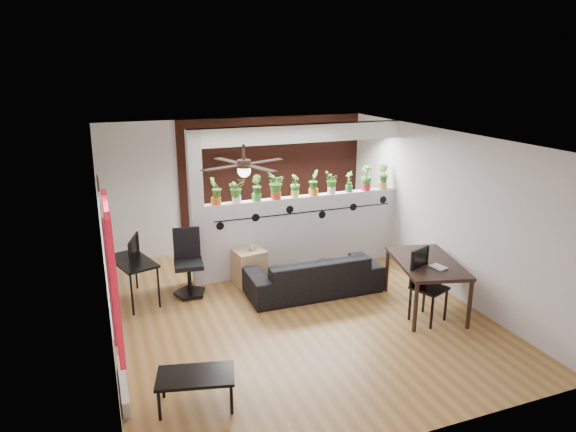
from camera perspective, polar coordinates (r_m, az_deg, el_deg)
The scene contains 31 objects.
room_shell at distance 7.42m, azimuth 0.58°, elevation -1.36°, with size 6.30×7.10×2.90m.
partition_wall at distance 9.22m, azimuth 1.78°, elevation -1.84°, with size 3.60×0.18×1.35m, color #BCBCC1.
ceiling_header at distance 8.82m, azimuth 1.89°, elevation 9.17°, with size 3.60×0.18×0.30m, color white.
pier_column at distance 8.51m, azimuth -10.13°, elevation 0.74°, with size 0.22×0.20×2.60m, color #BCBCC1.
brick_panel at distance 10.37m, azimuth -1.32°, elevation 3.84°, with size 3.90×0.05×2.60m, color brown.
vine_decal at distance 9.02m, azimuth 2.04°, elevation 0.43°, with size 3.31×0.01×0.30m.
window_assembly at distance 5.75m, azimuth -19.22°, elevation -5.54°, with size 0.09×1.30×1.55m.
baseboard_heater at distance 6.40m, azimuth -17.82°, elevation -17.39°, with size 0.08×1.00×0.18m, color silver.
corkboard at distance 7.84m, azimuth -19.91°, elevation -1.01°, with size 0.03×0.60×0.45m, color olive.
framed_art at distance 7.66m, azimuth -20.28°, elevation 2.45°, with size 0.03×0.34×0.44m.
ceiling_fan at distance 6.64m, azimuth -4.91°, elevation 5.49°, with size 1.19×1.19×0.43m.
potted_plant_0 at distance 8.50m, azimuth -8.05°, elevation 2.85°, with size 0.29×0.27×0.46m.
potted_plant_1 at distance 8.59m, azimuth -5.76°, elevation 2.94°, with size 0.24×0.21×0.42m.
potted_plant_2 at distance 8.68m, azimuth -3.53°, elevation 3.21°, with size 0.23×0.26×0.44m.
potted_plant_3 at distance 8.79m, azimuth -1.34°, elevation 3.52°, with size 0.27×0.30×0.48m.
potted_plant_4 at distance 8.92m, azimuth 0.79°, elevation 3.44°, with size 0.25×0.25×0.39m.
potted_plant_5 at distance 9.04m, azimuth 2.86°, elevation 3.80°, with size 0.30×0.30×0.45m.
potted_plant_6 at distance 9.19m, azimuth 4.87°, elevation 3.80°, with size 0.25×0.26×0.40m.
potted_plant_7 at distance 9.35m, azimuth 6.81°, elevation 3.88°, with size 0.19×0.22×0.38m.
potted_plant_8 at distance 9.51m, azimuth 8.70°, elevation 4.28°, with size 0.31×0.30×0.46m.
potted_plant_9 at distance 9.68m, azimuth 10.52°, elevation 4.40°, with size 0.22×0.26×0.46m.
sofa at distance 8.37m, azimuth 2.83°, elevation -6.54°, with size 2.06×0.81×0.60m, color black.
cube_shelf at distance 8.69m, azimuth -4.29°, elevation -5.68°, with size 0.49×0.43×0.60m, color tan.
cup at distance 8.58m, azimuth -4.02°, elevation -3.52°, with size 0.11×0.11×0.09m, color gray.
computer_desk at distance 8.28m, azimuth -16.91°, elevation -5.13°, with size 0.76×1.06×0.69m.
monitor at distance 8.37m, azimuth -17.08°, elevation -3.78°, with size 0.05×0.32×0.18m, color black.
office_chair at distance 8.39m, azimuth -11.00°, elevation -5.55°, with size 0.55×0.55×1.06m.
dining_table at distance 7.94m, azimuth 15.16°, elevation -5.40°, with size 1.19×1.58×0.77m.
book at distance 7.63m, azimuth 15.91°, elevation -5.62°, with size 0.17×0.23×0.02m, color gray.
folding_chair at distance 7.67m, azimuth 14.87°, elevation -6.71°, with size 0.56×0.56×1.06m.
coffee_table at distance 5.86m, azimuth -10.23°, elevation -17.29°, with size 0.91×0.64×0.39m.
Camera 1 is at (-2.59, -6.57, 3.58)m, focal length 32.00 mm.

